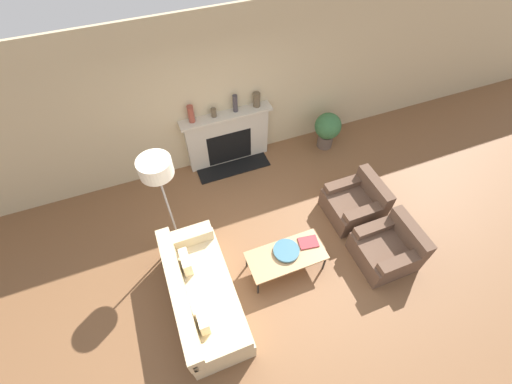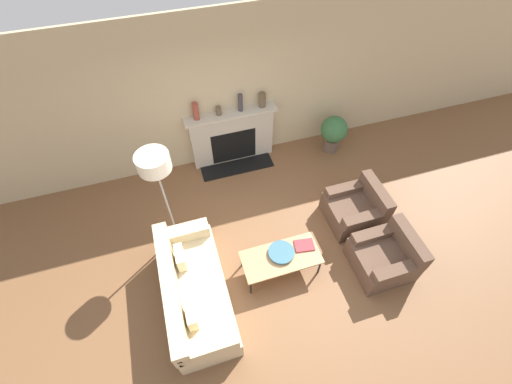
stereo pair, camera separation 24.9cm
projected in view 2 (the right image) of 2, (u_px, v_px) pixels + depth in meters
ground_plane at (259, 265)px, 5.44m from camera, size 18.00×18.00×0.00m
wall_back at (214, 95)px, 5.87m from camera, size 18.00×0.06×2.90m
fireplace at (232, 137)px, 6.52m from camera, size 1.69×0.59×1.13m
couch at (193, 291)px, 4.86m from camera, size 0.83×1.93×0.77m
armchair_near at (385, 256)px, 5.24m from camera, size 0.86×0.83×0.72m
armchair_far at (356, 209)px, 5.81m from camera, size 0.86×0.83×0.72m
coffee_table at (281, 258)px, 5.12m from camera, size 1.18×0.55×0.39m
bowl at (281, 252)px, 5.11m from camera, size 0.40×0.40×0.05m
book at (304, 245)px, 5.21m from camera, size 0.32×0.25×0.02m
floor_lamp at (156, 171)px, 4.55m from camera, size 0.45×0.45×1.89m
mantel_vase_left at (196, 111)px, 5.84m from camera, size 0.11×0.11×0.32m
mantel_vase_center_left at (219, 111)px, 5.98m from camera, size 0.10×0.10×0.16m
mantel_vase_center_right at (240, 103)px, 5.99m from camera, size 0.09×0.09×0.33m
mantel_vase_right at (262, 100)px, 6.09m from camera, size 0.13×0.13×0.27m
potted_plant at (334, 132)px, 6.76m from camera, size 0.53×0.53×0.79m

